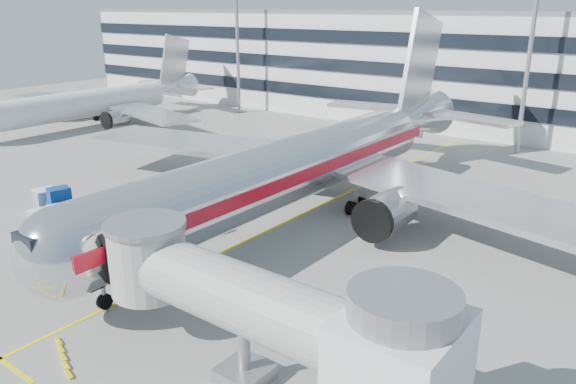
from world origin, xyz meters
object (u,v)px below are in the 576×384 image
Objects in this scene: ramp_worker at (55,226)px; cargo_container_front at (44,222)px; cargo_container_right at (46,199)px; belt_loader at (195,217)px; cargo_container_left at (62,217)px; main_jet at (309,162)px; baggage_tug at (62,205)px.

cargo_container_front is at bearing 148.13° from ramp_worker.
cargo_container_front reaches higher than cargo_container_right.
cargo_container_front is (-7.44, -8.14, 0.32)m from belt_loader.
cargo_container_left is at bearing 85.75° from cargo_container_front.
main_jet is 27.87× the size of ramp_worker.
belt_loader is 9.97m from cargo_container_left.
cargo_container_front is 1.18× the size of ramp_worker.
baggage_tug is 1.56× the size of cargo_container_left.
baggage_tug reaches higher than ramp_worker.
baggage_tug is (-15.10, -12.97, -3.23)m from main_jet.
baggage_tug is 4.59m from ramp_worker.
cargo_container_left reaches higher than cargo_container_right.
main_jet is at bearing 55.35° from belt_loader.
ramp_worker is at bearing -47.90° from cargo_container_left.
cargo_container_right is 7.03m from ramp_worker.
ramp_worker is (1.19, -1.32, -0.02)m from cargo_container_left.
cargo_container_right is (-5.17, 1.67, -0.07)m from cargo_container_left.
ramp_worker is (3.63, -2.81, -0.09)m from baggage_tug.
main_jet is 22.21m from cargo_container_right.
cargo_container_left is 1.78m from ramp_worker.
baggage_tug is 1.59× the size of cargo_container_front.
cargo_container_front is at bearing -132.42° from belt_loader.
cargo_container_right is at bearing -157.91° from belt_loader.
ramp_worker is at bearing -127.28° from belt_loader.
baggage_tug reaches higher than cargo_container_right.
belt_loader reaches higher than cargo_container_right.
cargo_container_right is at bearing 162.15° from cargo_container_left.
cargo_container_left is 1.40m from cargo_container_front.
cargo_container_right is at bearing 119.72° from ramp_worker.
cargo_container_left is 5.44m from cargo_container_right.
cargo_container_right is at bearing 148.87° from cargo_container_front.
cargo_container_right is at bearing -144.35° from main_jet.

